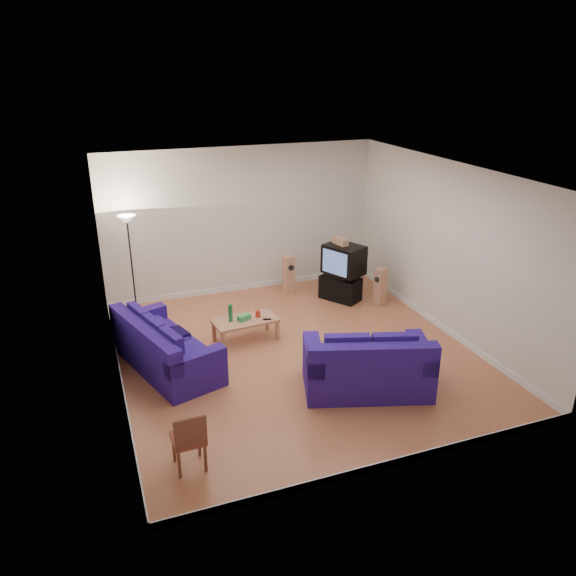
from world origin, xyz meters
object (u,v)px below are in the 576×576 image
object	(u,v)px
sofa_loveseat	(367,369)
tv_stand	(340,288)
coffee_table	(245,322)
sofa_three_seat	(163,351)
television	(344,260)

from	to	relation	value
sofa_loveseat	tv_stand	xyz separation A→B (m)	(1.19, 3.47, -0.11)
coffee_table	tv_stand	distance (m)	2.74
coffee_table	tv_stand	size ratio (longest dim) A/B	1.45
sofa_three_seat	coffee_table	distance (m)	1.66
sofa_loveseat	tv_stand	bearing A→B (deg)	88.89
sofa_loveseat	coffee_table	size ratio (longest dim) A/B	1.79
sofa_three_seat	sofa_loveseat	bearing A→B (deg)	40.23
coffee_table	sofa_loveseat	bearing A→B (deg)	-60.74
sofa_loveseat	coffee_table	world-z (taller)	sofa_loveseat
television	tv_stand	bearing A→B (deg)	178.78
coffee_table	television	bearing A→B (deg)	23.68
sofa_three_seat	sofa_loveseat	size ratio (longest dim) A/B	1.14
television	sofa_three_seat	bearing A→B (deg)	-93.82
tv_stand	television	size ratio (longest dim) A/B	0.86
sofa_three_seat	sofa_loveseat	distance (m)	3.40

